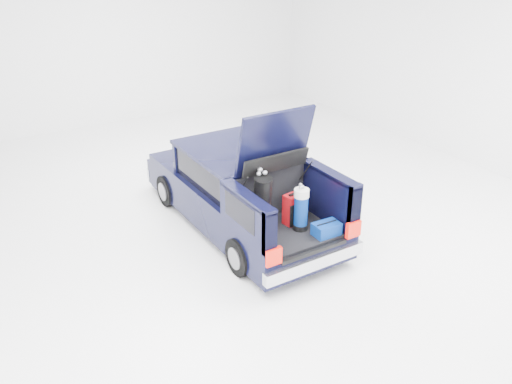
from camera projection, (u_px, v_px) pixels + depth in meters
ground at (242, 224)px, 9.95m from camera, size 14.00×14.00×0.00m
car at (238, 189)px, 9.74m from camera, size 1.87×4.65×2.47m
red_suitcase at (294, 209)px, 8.66m from camera, size 0.34×0.24×0.54m
black_golf_bag at (262, 202)px, 8.42m from camera, size 0.36×0.47×1.02m
blue_golf_bag at (301, 209)px, 8.44m from camera, size 0.26×0.26×0.79m
blue_duffel at (326, 229)px, 8.39m from camera, size 0.43×0.29×0.22m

